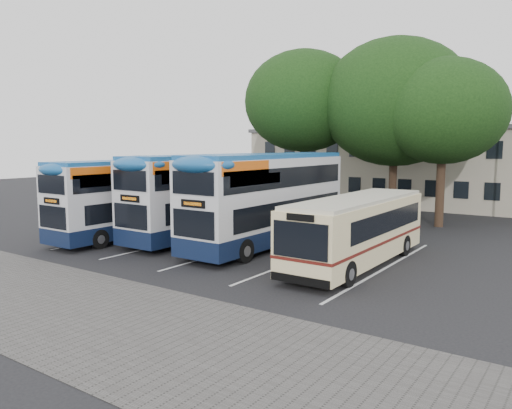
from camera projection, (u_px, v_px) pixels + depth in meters
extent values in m
plane|color=black|center=(244.00, 284.00, 17.44)|extent=(120.00, 120.00, 0.00)
cube|color=#595654|center=(88.00, 312.00, 14.50)|extent=(40.00, 6.00, 0.01)
cube|color=silver|center=(141.00, 233.00, 27.61)|extent=(0.12, 11.00, 0.01)
cube|color=silver|center=(188.00, 239.00, 25.63)|extent=(0.12, 11.00, 0.01)
cube|color=silver|center=(243.00, 247.00, 23.64)|extent=(0.12, 11.00, 0.01)
cube|color=silver|center=(307.00, 257.00, 21.66)|extent=(0.12, 11.00, 0.01)
cube|color=silver|center=(385.00, 268.00, 19.67)|extent=(0.12, 11.00, 0.01)
cube|color=#C2B29C|center=(447.00, 168.00, 39.09)|extent=(32.00, 8.00, 6.00)
cube|color=#4C4C4F|center=(449.00, 129.00, 38.72)|extent=(32.40, 8.40, 0.30)
cube|color=black|center=(432.00, 189.00, 35.97)|extent=(30.00, 0.06, 1.20)
cube|color=black|center=(434.00, 150.00, 35.63)|extent=(30.00, 0.06, 1.20)
cylinder|color=black|center=(303.00, 173.00, 34.77)|extent=(0.50, 0.50, 5.74)
ellipsoid|color=black|center=(304.00, 101.00, 34.17)|extent=(8.15, 8.15, 6.93)
cylinder|color=black|center=(393.00, 177.00, 32.31)|extent=(0.50, 0.50, 5.53)
ellipsoid|color=black|center=(395.00, 102.00, 31.74)|extent=(9.54, 9.54, 8.11)
cylinder|color=black|center=(440.00, 185.00, 29.37)|extent=(0.50, 0.50, 4.99)
ellipsoid|color=black|center=(444.00, 111.00, 28.85)|extent=(7.22, 7.22, 6.14)
cube|color=#0F1C3A|center=(136.00, 224.00, 26.45)|extent=(2.31, 9.69, 0.74)
cube|color=silver|center=(135.00, 191.00, 26.24)|extent=(2.31, 9.69, 2.86)
cube|color=#19599B|center=(134.00, 163.00, 26.06)|extent=(2.26, 9.50, 0.28)
cube|color=black|center=(140.00, 205.00, 26.56)|extent=(2.35, 8.58, 0.92)
cube|color=black|center=(135.00, 178.00, 26.16)|extent=(2.35, 9.14, 0.83)
cube|color=#DC5C12|center=(98.00, 172.00, 22.85)|extent=(0.02, 2.95, 0.51)
cube|color=black|center=(52.00, 201.00, 22.28)|extent=(1.11, 0.06, 0.28)
cylinder|color=black|center=(161.00, 220.00, 29.36)|extent=(0.28, 0.92, 0.92)
cylinder|color=black|center=(187.00, 223.00, 28.18)|extent=(0.28, 0.92, 0.92)
cylinder|color=black|center=(72.00, 235.00, 24.47)|extent=(0.28, 0.92, 0.92)
cylinder|color=black|center=(99.00, 239.00, 23.29)|extent=(0.28, 0.92, 0.92)
cube|color=#0F1C3A|center=(208.00, 224.00, 26.26)|extent=(2.46, 10.35, 0.79)
cube|color=silver|center=(207.00, 188.00, 26.03)|extent=(2.46, 10.35, 3.05)
cube|color=#19599B|center=(207.00, 158.00, 25.84)|extent=(2.41, 10.14, 0.30)
cube|color=black|center=(211.00, 203.00, 26.37)|extent=(2.50, 9.16, 0.99)
cube|color=black|center=(207.00, 175.00, 25.95)|extent=(2.50, 9.75, 0.89)
cube|color=#DC5C12|center=(179.00, 167.00, 22.41)|extent=(0.02, 3.15, 0.54)
cube|color=black|center=(130.00, 198.00, 21.80)|extent=(1.18, 0.06, 0.30)
cylinder|color=black|center=(226.00, 219.00, 29.36)|extent=(0.30, 0.99, 0.99)
cylinder|color=black|center=(257.00, 222.00, 28.10)|extent=(0.30, 0.99, 0.99)
cylinder|color=black|center=(144.00, 235.00, 24.14)|extent=(0.30, 0.99, 0.99)
cylinder|color=black|center=(178.00, 240.00, 22.88)|extent=(0.30, 0.99, 0.99)
cube|color=red|center=(240.00, 174.00, 26.24)|extent=(0.02, 3.94, 0.84)
cube|color=#0F1C3A|center=(268.00, 231.00, 23.98)|extent=(2.51, 10.56, 0.80)
cube|color=silver|center=(268.00, 191.00, 23.75)|extent=(2.51, 10.56, 3.12)
cube|color=#19599B|center=(268.00, 157.00, 23.55)|extent=(2.46, 10.35, 0.30)
cube|color=black|center=(271.00, 208.00, 24.10)|extent=(2.55, 9.35, 1.01)
cube|color=black|center=(268.00, 176.00, 23.66)|extent=(2.55, 9.95, 0.90)
cube|color=#DC5C12|center=(247.00, 168.00, 20.05)|extent=(0.02, 3.22, 0.55)
cube|color=black|center=(193.00, 204.00, 19.43)|extent=(1.21, 0.06, 0.30)
cylinder|color=black|center=(281.00, 225.00, 27.15)|extent=(0.30, 1.01, 1.01)
cylinder|color=black|center=(319.00, 229.00, 25.86)|extent=(0.30, 1.01, 1.01)
cylinder|color=black|center=(202.00, 245.00, 21.82)|extent=(0.30, 1.01, 1.01)
cylinder|color=black|center=(244.00, 251.00, 20.53)|extent=(0.30, 1.01, 1.01)
cube|color=#F8E3A5|center=(357.00, 230.00, 20.07)|extent=(2.30, 9.20, 2.35)
cube|color=beige|center=(358.00, 200.00, 19.92)|extent=(2.21, 8.84, 0.18)
cube|color=black|center=(362.00, 219.00, 20.40)|extent=(2.34, 7.36, 0.83)
cube|color=#5F1813|center=(357.00, 239.00, 20.12)|extent=(2.33, 9.22, 0.11)
cube|color=black|center=(300.00, 240.00, 16.27)|extent=(2.02, 0.06, 1.20)
cylinder|color=black|center=(295.00, 266.00, 18.23)|extent=(0.28, 0.92, 0.92)
cylinder|color=black|center=(348.00, 274.00, 17.05)|extent=(0.28, 0.92, 0.92)
cylinder|color=black|center=(360.00, 240.00, 23.03)|extent=(0.28, 0.92, 0.92)
cylinder|color=black|center=(404.00, 245.00, 21.85)|extent=(0.28, 0.92, 0.92)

